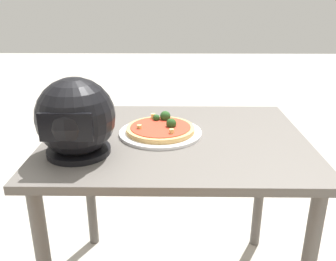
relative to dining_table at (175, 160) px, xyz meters
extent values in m
cube|color=#5B5651|center=(0.00, 0.00, 0.09)|extent=(1.01, 0.80, 0.03)
cylinder|color=#5B5651|center=(-0.45, -0.34, -0.30)|extent=(0.05, 0.05, 0.75)
cylinder|color=#5B5651|center=(0.45, -0.34, -0.30)|extent=(0.05, 0.05, 0.75)
cylinder|color=white|center=(0.06, -0.02, 0.11)|extent=(0.33, 0.33, 0.01)
cylinder|color=tan|center=(0.06, -0.02, 0.13)|extent=(0.27, 0.27, 0.02)
cylinder|color=red|center=(0.06, -0.02, 0.14)|extent=(0.24, 0.24, 0.00)
sphere|color=#234C1E|center=(0.02, -0.02, 0.15)|extent=(0.04, 0.04, 0.04)
sphere|color=#234C1E|center=(0.04, -0.11, 0.15)|extent=(0.04, 0.04, 0.04)
sphere|color=#234C1E|center=(0.08, -0.10, 0.15)|extent=(0.03, 0.03, 0.03)
cylinder|color=#E0D172|center=(0.14, 0.00, 0.15)|extent=(0.02, 0.02, 0.01)
cylinder|color=#E0D172|center=(0.09, -0.12, 0.15)|extent=(0.02, 0.02, 0.02)
cylinder|color=#E0D172|center=(0.02, 0.05, 0.15)|extent=(0.02, 0.02, 0.02)
sphere|color=black|center=(0.34, 0.16, 0.24)|extent=(0.27, 0.27, 0.27)
cylinder|color=black|center=(0.34, 0.16, 0.12)|extent=(0.22, 0.22, 0.02)
cube|color=black|center=(0.34, 0.28, 0.25)|extent=(0.17, 0.02, 0.09)
camera|label=1|loc=(0.01, 1.32, 0.64)|focal=38.59mm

